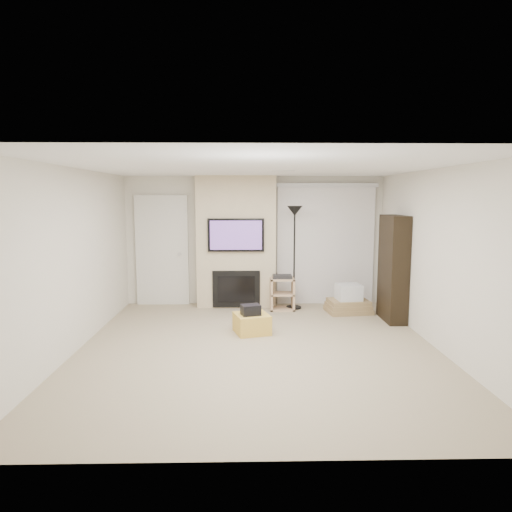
{
  "coord_description": "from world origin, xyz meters",
  "views": [
    {
      "loc": [
        -0.16,
        -6.16,
        2.11
      ],
      "look_at": [
        0.0,
        1.2,
        1.15
      ],
      "focal_mm": 32.0,
      "sensor_mm": 36.0,
      "label": 1
    }
  ],
  "objects_px": {
    "ottoman": "(252,323)",
    "floor_lamp": "(295,228)",
    "box_stack": "(348,302)",
    "bookshelf": "(393,268)",
    "av_stand": "(282,291)"
  },
  "relations": [
    {
      "from": "ottoman",
      "to": "bookshelf",
      "type": "height_order",
      "value": "bookshelf"
    },
    {
      "from": "av_stand",
      "to": "box_stack",
      "type": "relative_size",
      "value": 0.79
    },
    {
      "from": "box_stack",
      "to": "floor_lamp",
      "type": "bearing_deg",
      "value": 160.74
    },
    {
      "from": "box_stack",
      "to": "bookshelf",
      "type": "bearing_deg",
      "value": -40.45
    },
    {
      "from": "box_stack",
      "to": "bookshelf",
      "type": "relative_size",
      "value": 0.47
    },
    {
      "from": "floor_lamp",
      "to": "ottoman",
      "type": "bearing_deg",
      "value": -117.5
    },
    {
      "from": "av_stand",
      "to": "ottoman",
      "type": "bearing_deg",
      "value": -111.78
    },
    {
      "from": "av_stand",
      "to": "box_stack",
      "type": "xyz_separation_m",
      "value": [
        1.2,
        -0.24,
        -0.15
      ]
    },
    {
      "from": "ottoman",
      "to": "av_stand",
      "type": "height_order",
      "value": "av_stand"
    },
    {
      "from": "ottoman",
      "to": "bookshelf",
      "type": "bearing_deg",
      "value": 16.15
    },
    {
      "from": "floor_lamp",
      "to": "box_stack",
      "type": "height_order",
      "value": "floor_lamp"
    },
    {
      "from": "box_stack",
      "to": "av_stand",
      "type": "bearing_deg",
      "value": 168.71
    },
    {
      "from": "ottoman",
      "to": "av_stand",
      "type": "xyz_separation_m",
      "value": [
        0.59,
        1.47,
        0.2
      ]
    },
    {
      "from": "ottoman",
      "to": "floor_lamp",
      "type": "height_order",
      "value": "floor_lamp"
    },
    {
      "from": "av_stand",
      "to": "box_stack",
      "type": "bearing_deg",
      "value": -11.29
    }
  ]
}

